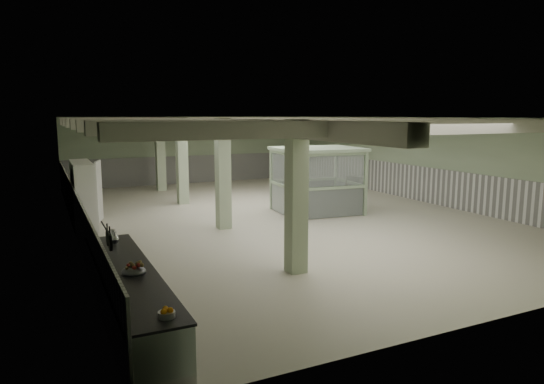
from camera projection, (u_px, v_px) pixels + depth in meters
name	position (u px, v px, depth m)	size (l,w,h in m)	color
floor	(278.00, 216.00, 17.97)	(20.00, 20.00, 0.00)	silver
ceiling	(278.00, 118.00, 17.40)	(14.00, 20.00, 0.02)	white
wall_back	(197.00, 150.00, 26.59)	(14.00, 0.02, 3.60)	#A2B893
wall_front	(523.00, 221.00, 8.78)	(14.00, 0.02, 3.60)	#A2B893
wall_left	(72.00, 178.00, 14.69)	(0.02, 20.00, 3.60)	#A2B893
wall_right	(425.00, 160.00, 20.67)	(0.02, 20.00, 3.60)	#A2B893
wainscot_left	(75.00, 212.00, 14.87)	(0.05, 19.90, 1.50)	white
wainscot_right	(423.00, 184.00, 20.83)	(0.05, 19.90, 1.50)	white
wainscot_back	(198.00, 169.00, 26.73)	(13.90, 0.05, 1.50)	white
girder	(212.00, 124.00, 16.37)	(0.45, 19.90, 0.40)	silver
beam_a	(428.00, 128.00, 10.75)	(13.90, 0.35, 0.32)	silver
beam_b	(361.00, 125.00, 12.98)	(13.90, 0.35, 0.32)	silver
beam_c	(314.00, 124.00, 15.20)	(13.90, 0.35, 0.32)	silver
beam_d	(278.00, 123.00, 17.43)	(13.90, 0.35, 0.32)	silver
beam_e	(251.00, 122.00, 19.66)	(13.90, 0.35, 0.32)	silver
beam_f	(229.00, 121.00, 21.88)	(13.90, 0.35, 0.32)	silver
beam_g	(212.00, 121.00, 24.11)	(13.90, 0.35, 0.32)	silver
column_a	(296.00, 197.00, 11.27)	(0.42, 0.42, 3.60)	#B3C6A0
column_b	(223.00, 174.00, 15.73)	(0.42, 0.42, 3.60)	#B3C6A0
column_c	(182.00, 161.00, 20.18)	(0.42, 0.42, 3.60)	#B3C6A0
column_d	(160.00, 154.00, 23.74)	(0.42, 0.42, 3.60)	#B3C6A0
hook_rail	(106.00, 229.00, 7.95)	(0.02, 0.02, 1.20)	black
pendant_front	(376.00, 139.00, 13.25)	(0.44, 0.44, 0.22)	#2A382C
pendant_mid	(284.00, 132.00, 18.15)	(0.44, 0.44, 0.22)	#2A382C
pendant_back	(236.00, 129.00, 22.60)	(0.44, 0.44, 0.22)	#2A382C
prep_counter	(128.00, 294.00, 8.87)	(0.96, 5.54, 0.91)	silver
pitcher_near	(113.00, 236.00, 10.67)	(0.21, 0.24, 0.30)	silver
pitcher_far	(115.00, 238.00, 10.59)	(0.18, 0.21, 0.27)	silver
veg_colander	(134.00, 268.00, 8.61)	(0.43, 0.43, 0.19)	#45464B
orange_bowl	(167.00, 315.00, 6.73)	(0.24, 0.24, 0.09)	#B2B2B7
skillet_near	(110.00, 242.00, 7.93)	(0.29, 0.29, 0.04)	black
skillet_far	(108.00, 238.00, 8.21)	(0.27, 0.27, 0.04)	black
walkin_cooler	(84.00, 195.00, 15.86)	(0.90, 2.40, 2.20)	white
guard_booth	(317.00, 168.00, 18.38)	(3.34, 2.92, 2.48)	#94AC8A
filing_cabinet	(355.00, 193.00, 19.13)	(0.43, 0.62, 1.33)	#565A4B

